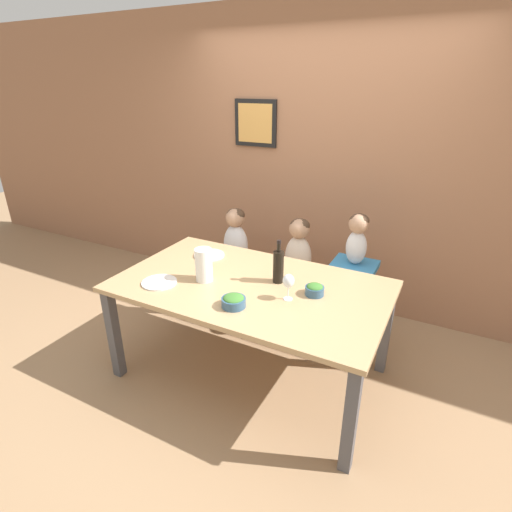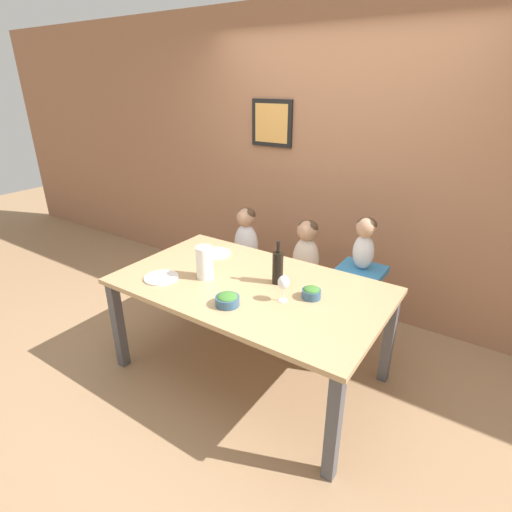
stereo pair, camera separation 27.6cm
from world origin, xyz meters
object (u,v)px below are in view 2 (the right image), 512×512
object	(u,v)px
chair_right_highchair	(359,287)
person_child_center	(306,250)
chair_far_center	(304,288)
wine_bottle	(278,267)
salad_bowl_small	(311,292)
person_child_left	(246,236)
chair_far_left	(246,271)
dinner_plate_back_left	(216,253)
dinner_plate_front_left	(161,278)
salad_bowl_large	(227,299)
person_baby_right	(365,239)
paper_towel_roll	(205,263)
wine_glass_near	(284,283)

from	to	relation	value
chair_right_highchair	person_child_center	bearing A→B (deg)	179.85
chair_far_center	wine_bottle	world-z (taller)	wine_bottle
salad_bowl_small	person_child_left	bearing A→B (deg)	145.21
person_child_center	salad_bowl_small	world-z (taller)	person_child_center
chair_far_left	dinner_plate_back_left	world-z (taller)	dinner_plate_back_left
chair_far_center	dinner_plate_back_left	world-z (taller)	dinner_plate_back_left
dinner_plate_front_left	dinner_plate_back_left	size ratio (longest dim) A/B	1.00
chair_far_center	wine_bottle	size ratio (longest dim) A/B	1.50
person_child_left	dinner_plate_back_left	size ratio (longest dim) A/B	2.24
salad_bowl_large	chair_right_highchair	bearing A→B (deg)	65.95
chair_far_center	salad_bowl_small	world-z (taller)	salad_bowl_small
wine_bottle	salad_bowl_large	world-z (taller)	wine_bottle
person_baby_right	paper_towel_roll	world-z (taller)	person_baby_right
chair_right_highchair	salad_bowl_large	xyz separation A→B (m)	(-0.48, -1.08, 0.24)
chair_far_left	salad_bowl_large	bearing A→B (deg)	-60.21
salad_bowl_large	person_child_left	bearing A→B (deg)	119.76
chair_right_highchair	dinner_plate_front_left	distance (m)	1.53
salad_bowl_large	salad_bowl_small	size ratio (longest dim) A/B	1.22
person_baby_right	dinner_plate_back_left	bearing A→B (deg)	-155.09
chair_far_left	salad_bowl_small	xyz separation A→B (m)	(1.01, -0.70, 0.41)
person_baby_right	salad_bowl_small	distance (m)	0.73
paper_towel_roll	salad_bowl_large	size ratio (longest dim) A/B	1.54
wine_glass_near	salad_bowl_small	bearing A→B (deg)	45.80
wine_bottle	wine_glass_near	distance (m)	0.25
person_child_left	dinner_plate_back_left	distance (m)	0.49
dinner_plate_front_left	person_child_left	bearing A→B (deg)	89.88
chair_far_center	salad_bowl_small	xyz separation A→B (m)	(0.40, -0.70, 0.41)
chair_far_left	person_child_left	size ratio (longest dim) A/B	0.86
chair_right_highchair	chair_far_left	bearing A→B (deg)	-180.00
chair_far_center	salad_bowl_large	size ratio (longest dim) A/B	3.06
chair_far_center	paper_towel_roll	size ratio (longest dim) A/B	1.98
salad_bowl_small	wine_glass_near	bearing A→B (deg)	-134.20
chair_far_center	person_child_left	distance (m)	0.71
salad_bowl_large	dinner_plate_back_left	world-z (taller)	salad_bowl_large
salad_bowl_large	salad_bowl_small	world-z (taller)	same
person_baby_right	wine_bottle	xyz separation A→B (m)	(-0.38, -0.65, -0.07)
person_child_center	salad_bowl_large	bearing A→B (deg)	-89.94
dinner_plate_back_left	dinner_plate_front_left	bearing A→B (deg)	-94.33
chair_far_left	chair_right_highchair	distance (m)	1.11
wine_bottle	dinner_plate_front_left	size ratio (longest dim) A/B	1.28
wine_bottle	salad_bowl_small	size ratio (longest dim) A/B	2.48
person_child_center	chair_right_highchair	bearing A→B (deg)	-0.15
person_child_left	person_child_center	size ratio (longest dim) A/B	1.00
chair_right_highchair	paper_towel_roll	distance (m)	1.25
wine_glass_near	salad_bowl_large	size ratio (longest dim) A/B	1.16
chair_far_center	salad_bowl_small	distance (m)	0.90
dinner_plate_front_left	chair_far_center	bearing A→B (deg)	59.48
chair_right_highchair	salad_bowl_large	world-z (taller)	salad_bowl_large
person_child_center	paper_towel_roll	bearing A→B (deg)	-112.86
chair_far_center	wine_glass_near	bearing A→B (deg)	-72.43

